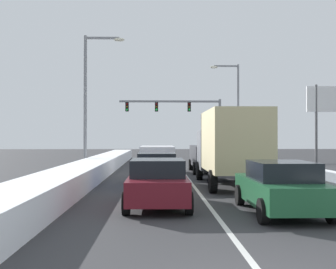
{
  "coord_description": "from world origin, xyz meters",
  "views": [
    {
      "loc": [
        -1.67,
        -6.09,
        2.2
      ],
      "look_at": [
        -0.94,
        22.1,
        2.39
      ],
      "focal_mm": 46.18,
      "sensor_mm": 36.0,
      "label": 1
    }
  ],
  "objects_px": {
    "traffic_light_gantry": "(184,113)",
    "street_lamp_left_mid": "(90,91)",
    "sedan_maroon_center_lane_nearest": "(158,182)",
    "box_truck_right_lane_second": "(231,144)",
    "roadside_sign_right": "(332,108)",
    "sedan_navy_center_lane_second": "(157,169)",
    "street_lamp_right_mid": "(234,104)",
    "sedan_green_right_lane_nearest": "(281,187)",
    "suv_charcoal_right_lane_third": "(208,156)",
    "suv_white_center_lane_third": "(157,157)"
  },
  "relations": [
    {
      "from": "sedan_navy_center_lane_second",
      "to": "suv_white_center_lane_third",
      "type": "xyz_separation_m",
      "value": [
        0.03,
        6.67,
        0.25
      ]
    },
    {
      "from": "street_lamp_right_mid",
      "to": "suv_charcoal_right_lane_third",
      "type": "bearing_deg",
      "value": -107.82
    },
    {
      "from": "traffic_light_gantry",
      "to": "roadside_sign_right",
      "type": "relative_size",
      "value": 1.93
    },
    {
      "from": "suv_charcoal_right_lane_third",
      "to": "sedan_navy_center_lane_second",
      "type": "height_order",
      "value": "suv_charcoal_right_lane_third"
    },
    {
      "from": "box_truck_right_lane_second",
      "to": "street_lamp_left_mid",
      "type": "height_order",
      "value": "street_lamp_left_mid"
    },
    {
      "from": "sedan_maroon_center_lane_nearest",
      "to": "suv_white_center_lane_third",
      "type": "xyz_separation_m",
      "value": [
        0.0,
        12.23,
        0.25
      ]
    },
    {
      "from": "street_lamp_left_mid",
      "to": "sedan_green_right_lane_nearest",
      "type": "bearing_deg",
      "value": -63.39
    },
    {
      "from": "traffic_light_gantry",
      "to": "street_lamp_right_mid",
      "type": "height_order",
      "value": "street_lamp_right_mid"
    },
    {
      "from": "street_lamp_left_mid",
      "to": "roadside_sign_right",
      "type": "xyz_separation_m",
      "value": [
        15.27,
        -1.49,
        -1.22
      ]
    },
    {
      "from": "sedan_maroon_center_lane_nearest",
      "to": "sedan_navy_center_lane_second",
      "type": "distance_m",
      "value": 5.56
    },
    {
      "from": "street_lamp_left_mid",
      "to": "roadside_sign_right",
      "type": "relative_size",
      "value": 1.61
    },
    {
      "from": "box_truck_right_lane_second",
      "to": "suv_charcoal_right_lane_third",
      "type": "height_order",
      "value": "box_truck_right_lane_second"
    },
    {
      "from": "sedan_navy_center_lane_second",
      "to": "suv_white_center_lane_third",
      "type": "bearing_deg",
      "value": 89.72
    },
    {
      "from": "sedan_maroon_center_lane_nearest",
      "to": "street_lamp_left_mid",
      "type": "xyz_separation_m",
      "value": [
        -4.34,
        14.42,
        4.47
      ]
    },
    {
      "from": "sedan_green_right_lane_nearest",
      "to": "street_lamp_left_mid",
      "type": "height_order",
      "value": "street_lamp_left_mid"
    },
    {
      "from": "street_lamp_left_mid",
      "to": "street_lamp_right_mid",
      "type": "bearing_deg",
      "value": 43.71
    },
    {
      "from": "sedan_green_right_lane_nearest",
      "to": "sedan_navy_center_lane_second",
      "type": "bearing_deg",
      "value": 117.47
    },
    {
      "from": "sedan_green_right_lane_nearest",
      "to": "street_lamp_left_mid",
      "type": "relative_size",
      "value": 0.51
    },
    {
      "from": "sedan_maroon_center_lane_nearest",
      "to": "traffic_light_gantry",
      "type": "xyz_separation_m",
      "value": [
        2.83,
        31.09,
        3.96
      ]
    },
    {
      "from": "suv_charcoal_right_lane_third",
      "to": "street_lamp_right_mid",
      "type": "relative_size",
      "value": 0.55
    },
    {
      "from": "sedan_maroon_center_lane_nearest",
      "to": "roadside_sign_right",
      "type": "xyz_separation_m",
      "value": [
        10.93,
        12.94,
        3.25
      ]
    },
    {
      "from": "street_lamp_right_mid",
      "to": "roadside_sign_right",
      "type": "relative_size",
      "value": 1.61
    },
    {
      "from": "street_lamp_right_mid",
      "to": "roadside_sign_right",
      "type": "distance_m",
      "value": 13.01
    },
    {
      "from": "box_truck_right_lane_second",
      "to": "roadside_sign_right",
      "type": "height_order",
      "value": "roadside_sign_right"
    },
    {
      "from": "sedan_maroon_center_lane_nearest",
      "to": "street_lamp_left_mid",
      "type": "height_order",
      "value": "street_lamp_left_mid"
    },
    {
      "from": "sedan_green_right_lane_nearest",
      "to": "street_lamp_right_mid",
      "type": "bearing_deg",
      "value": 82.6
    },
    {
      "from": "suv_charcoal_right_lane_third",
      "to": "street_lamp_right_mid",
      "type": "xyz_separation_m",
      "value": [
        3.82,
        11.88,
        4.23
      ]
    },
    {
      "from": "sedan_maroon_center_lane_nearest",
      "to": "traffic_light_gantry",
      "type": "bearing_deg",
      "value": 84.8
    },
    {
      "from": "box_truck_right_lane_second",
      "to": "roadside_sign_right",
      "type": "bearing_deg",
      "value": 43.72
    },
    {
      "from": "suv_charcoal_right_lane_third",
      "to": "sedan_maroon_center_lane_nearest",
      "type": "height_order",
      "value": "suv_charcoal_right_lane_third"
    },
    {
      "from": "traffic_light_gantry",
      "to": "street_lamp_left_mid",
      "type": "bearing_deg",
      "value": -113.28
    },
    {
      "from": "suv_charcoal_right_lane_third",
      "to": "street_lamp_right_mid",
      "type": "distance_m",
      "value": 13.18
    },
    {
      "from": "roadside_sign_right",
      "to": "suv_white_center_lane_third",
      "type": "bearing_deg",
      "value": -176.3
    },
    {
      "from": "sedan_maroon_center_lane_nearest",
      "to": "roadside_sign_right",
      "type": "height_order",
      "value": "roadside_sign_right"
    },
    {
      "from": "street_lamp_left_mid",
      "to": "traffic_light_gantry",
      "type": "bearing_deg",
      "value": 66.72
    },
    {
      "from": "suv_white_center_lane_third",
      "to": "traffic_light_gantry",
      "type": "height_order",
      "value": "traffic_light_gantry"
    },
    {
      "from": "suv_charcoal_right_lane_third",
      "to": "box_truck_right_lane_second",
      "type": "bearing_deg",
      "value": -89.24
    },
    {
      "from": "sedan_navy_center_lane_second",
      "to": "street_lamp_left_mid",
      "type": "distance_m",
      "value": 10.83
    },
    {
      "from": "sedan_green_right_lane_nearest",
      "to": "traffic_light_gantry",
      "type": "distance_m",
      "value": 32.7
    },
    {
      "from": "box_truck_right_lane_second",
      "to": "street_lamp_right_mid",
      "type": "distance_m",
      "value": 20.27
    },
    {
      "from": "sedan_maroon_center_lane_nearest",
      "to": "street_lamp_right_mid",
      "type": "relative_size",
      "value": 0.51
    },
    {
      "from": "sedan_navy_center_lane_second",
      "to": "street_lamp_left_mid",
      "type": "height_order",
      "value": "street_lamp_left_mid"
    },
    {
      "from": "box_truck_right_lane_second",
      "to": "sedan_maroon_center_lane_nearest",
      "type": "distance_m",
      "value": 6.64
    },
    {
      "from": "box_truck_right_lane_second",
      "to": "street_lamp_right_mid",
      "type": "xyz_separation_m",
      "value": [
        3.71,
        19.64,
        3.34
      ]
    },
    {
      "from": "sedan_maroon_center_lane_nearest",
      "to": "roadside_sign_right",
      "type": "bearing_deg",
      "value": 49.8
    },
    {
      "from": "box_truck_right_lane_second",
      "to": "suv_white_center_lane_third",
      "type": "relative_size",
      "value": 1.47
    },
    {
      "from": "sedan_green_right_lane_nearest",
      "to": "traffic_light_gantry",
      "type": "relative_size",
      "value": 0.42
    },
    {
      "from": "sedan_navy_center_lane_second",
      "to": "traffic_light_gantry",
      "type": "height_order",
      "value": "traffic_light_gantry"
    },
    {
      "from": "sedan_green_right_lane_nearest",
      "to": "box_truck_right_lane_second",
      "type": "bearing_deg",
      "value": 92.08
    },
    {
      "from": "sedan_maroon_center_lane_nearest",
      "to": "street_lamp_left_mid",
      "type": "bearing_deg",
      "value": 106.75
    }
  ]
}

